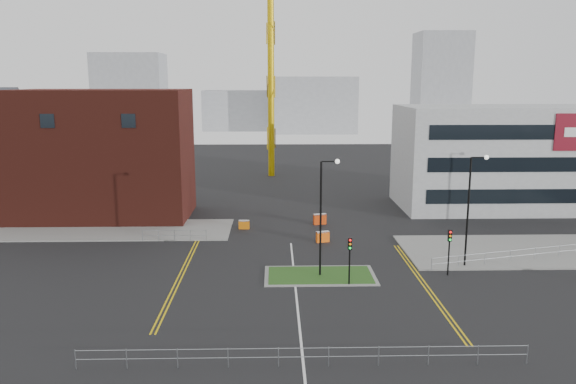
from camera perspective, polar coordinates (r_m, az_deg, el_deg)
name	(u,v)px	position (r m, az deg, el deg)	size (l,w,h in m)	color
ground	(299,319)	(36.63, 1.10, -12.81)	(200.00, 200.00, 0.00)	black
pavement_left	(92,230)	(60.28, -19.26, -3.67)	(28.00, 8.00, 0.12)	slate
pavement_right	(538,251)	(54.96, 24.10, -5.45)	(24.00, 10.00, 0.12)	slate
island_kerb	(320,276)	(44.15, 3.27, -8.48)	(8.60, 4.60, 0.08)	slate
grass_island	(320,275)	(44.14, 3.27, -8.45)	(8.00, 4.00, 0.12)	#284B19
brick_building	(78,156)	(65.56, -20.54, 3.46)	(24.20, 10.07, 14.24)	#4B1912
office_block	(506,157)	(71.49, 21.29, 3.32)	(25.00, 12.20, 12.00)	#9D9FA1
streetlamp_island	(324,208)	(42.65, 3.64, -1.66)	(1.46, 0.36, 9.18)	black
streetlamp_right_near	(471,202)	(47.14, 18.12, -0.96)	(1.46, 0.36, 9.18)	black
traffic_light_island	(350,252)	(41.65, 6.29, -6.08)	(0.28, 0.33, 3.65)	black
traffic_light_right	(449,244)	(45.26, 16.08, -5.05)	(0.28, 0.33, 3.65)	black
railing_front	(304,353)	(30.88, 1.60, -16.02)	(24.05, 0.05, 1.10)	gray
railing_left	(174,234)	(54.17, -11.47, -4.15)	(6.05, 0.05, 1.10)	gray
railing_right	(535,251)	(51.97, 23.83, -5.53)	(19.05, 5.05, 1.10)	gray
centre_line	(297,307)	(38.46, 0.97, -11.58)	(0.15, 30.00, 0.01)	silver
yellow_left_a	(182,269)	(46.52, -10.69, -7.66)	(0.12, 24.00, 0.01)	gold
yellow_left_b	(186,269)	(46.47, -10.33, -7.67)	(0.12, 24.00, 0.01)	gold
yellow_right_a	(422,284)	(43.55, 13.50, -9.11)	(0.12, 20.00, 0.01)	gold
yellow_right_b	(426,284)	(43.63, 13.88, -9.09)	(0.12, 20.00, 0.01)	gold
skyline_a	(131,95)	(158.22, -15.69, 9.43)	(18.00, 12.00, 22.00)	gray
skyline_b	(314,105)	(163.96, 2.67, 8.83)	(24.00, 12.00, 16.00)	gray
skyline_c	(441,84)	(165.09, 15.24, 10.55)	(14.00, 12.00, 28.00)	gray
skyline_d	(253,110)	(173.76, -3.56, 8.29)	(30.00, 12.00, 12.00)	gray
barrier_left	(244,224)	(57.64, -4.49, -3.28)	(1.10, 0.41, 0.91)	#D0680B
barrier_mid	(323,236)	(52.95, 3.55, -4.51)	(1.29, 0.75, 1.03)	#FF600E
barrier_right	(320,219)	(59.36, 3.25, -2.72)	(1.40, 0.74, 1.12)	red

